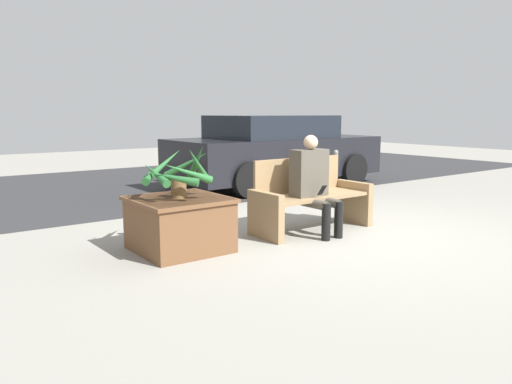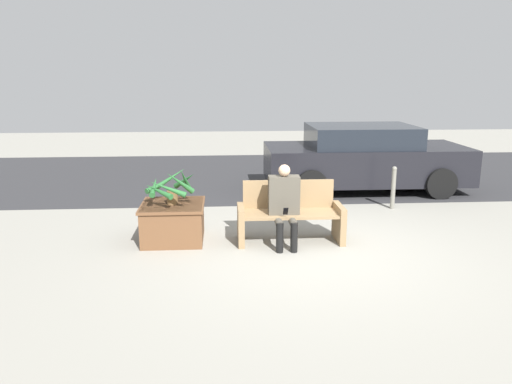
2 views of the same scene
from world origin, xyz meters
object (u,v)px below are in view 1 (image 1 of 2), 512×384
object	(u,v)px
person_seated	(313,180)
parked_car	(274,151)
planter_box	(180,222)
potted_plant	(177,171)
bench	(309,198)
bollard_post	(335,172)

from	to	relation	value
person_seated	parked_car	size ratio (longest dim) A/B	0.28
planter_box	parked_car	bearing A→B (deg)	39.45
potted_plant	bench	bearing A→B (deg)	-3.59
potted_plant	person_seated	bearing A→B (deg)	-9.83
person_seated	parked_car	xyz separation A→B (m)	(2.14, 3.41, 0.04)
bollard_post	planter_box	bearing A→B (deg)	-158.42
bollard_post	person_seated	bearing A→B (deg)	-140.86
potted_plant	bollard_post	size ratio (longest dim) A/B	1.02
person_seated	potted_plant	xyz separation A→B (m)	(-1.66, 0.29, 0.19)
person_seated	potted_plant	size ratio (longest dim) A/B	1.45
bollard_post	parked_car	bearing A→B (deg)	94.41
person_seated	planter_box	size ratio (longest dim) A/B	1.26
bench	planter_box	world-z (taller)	bench
person_seated	bollard_post	size ratio (longest dim) A/B	1.48
bench	planter_box	xyz separation A→B (m)	(-1.75, 0.12, -0.10)
bench	bollard_post	size ratio (longest dim) A/B	1.95
bench	parked_car	size ratio (longest dim) A/B	0.37
bench	bollard_post	distance (m)	2.73
bench	bollard_post	bearing A→B (deg)	37.69
potted_plant	bollard_post	distance (m)	4.25
parked_car	potted_plant	bearing A→B (deg)	-140.61
potted_plant	parked_car	distance (m)	4.93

